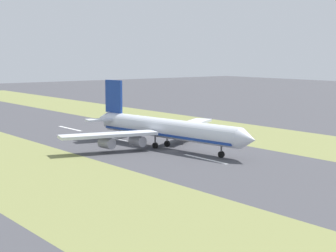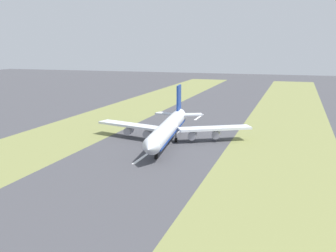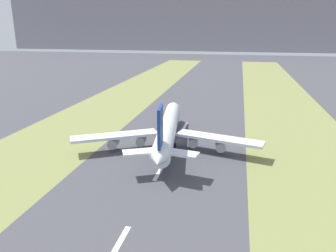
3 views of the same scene
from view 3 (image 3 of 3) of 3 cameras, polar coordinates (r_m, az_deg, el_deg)
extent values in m
plane|color=#424247|center=(121.16, 1.48, -2.66)|extent=(800.00, 800.00, 0.00)
cube|color=olive|center=(136.28, -17.46, -1.22)|extent=(40.00, 600.00, 0.01)
cube|color=olive|center=(121.81, 22.83, -3.93)|extent=(40.00, 600.00, 0.01)
cube|color=silver|center=(99.12, -1.12, -7.26)|extent=(1.20, 18.00, 0.01)
cube|color=silver|center=(135.89, 2.71, -0.48)|extent=(1.20, 18.00, 0.01)
cylinder|color=silver|center=(115.68, 0.00, -0.38)|extent=(13.17, 56.31, 6.00)
cone|color=silver|center=(145.01, 0.98, 3.19)|extent=(6.48, 5.72, 5.88)
cone|color=silver|center=(86.39, -1.67, -5.97)|extent=(5.83, 6.61, 5.10)
cube|color=navy|center=(116.18, 0.00, -1.16)|extent=(12.59, 54.05, 0.70)
cube|color=silver|center=(111.92, -9.27, -1.69)|extent=(28.21, 19.47, 0.90)
cube|color=silver|center=(109.09, 8.90, -2.17)|extent=(29.58, 13.11, 0.90)
cylinder|color=#93939E|center=(114.02, -4.68, -2.47)|extent=(3.79, 5.17, 3.20)
cylinder|color=#93939E|center=(112.58, -9.49, -2.91)|extent=(3.79, 5.17, 3.20)
cylinder|color=#93939E|center=(112.60, 4.41, -2.72)|extent=(3.79, 5.17, 3.20)
cylinder|color=#93939E|center=(109.69, 9.11, -3.43)|extent=(3.79, 5.17, 3.20)
cube|color=navy|center=(88.44, -1.36, -0.11)|extent=(1.83, 8.04, 11.00)
cube|color=silver|center=(91.62, -4.76, -4.52)|extent=(10.92, 8.27, 0.60)
cube|color=silver|center=(90.54, 2.15, -4.74)|extent=(10.64, 6.16, 0.60)
cylinder|color=#59595E|center=(137.07, 0.72, 0.78)|extent=(0.50, 0.50, 3.20)
cylinder|color=black|center=(137.53, 0.72, 0.14)|extent=(1.12, 1.90, 1.80)
cylinder|color=#59595E|center=(114.25, -1.42, -2.57)|extent=(0.50, 0.50, 3.20)
cylinder|color=black|center=(114.79, -1.42, -3.32)|extent=(1.12, 1.90, 1.80)
cylinder|color=#59595E|center=(113.84, 1.18, -2.64)|extent=(0.50, 0.50, 3.20)
cylinder|color=black|center=(114.38, 1.18, -3.39)|extent=(1.12, 1.90, 1.80)
cube|color=gray|center=(632.63, 10.65, 17.16)|extent=(800.00, 120.00, 92.72)
camera|label=1|loc=(256.65, 31.09, 12.02)|focal=60.00mm
camera|label=2|loc=(258.08, -3.64, 16.16)|focal=42.00mm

